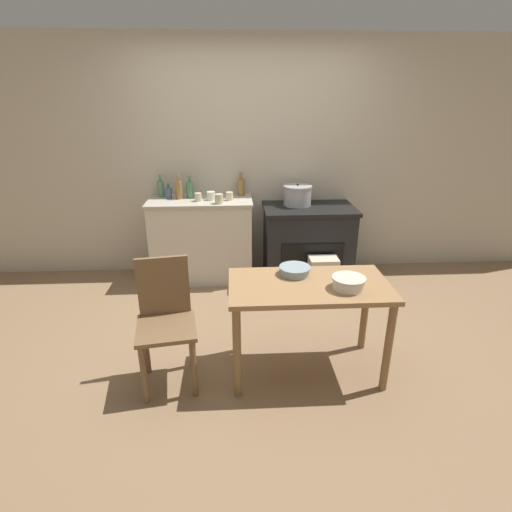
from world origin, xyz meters
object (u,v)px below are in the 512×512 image
(mixing_bowl_small, at_px, (295,270))
(cup_mid_right, at_px, (198,197))
(bottle_far_left, at_px, (169,193))
(stove, at_px, (307,242))
(flour_sack, at_px, (323,276))
(bottle_left, at_px, (179,190))
(bottle_mid_left, at_px, (241,187))
(mixing_bowl_large, at_px, (349,282))
(cup_far_right, at_px, (211,196))
(stock_pot, at_px, (297,195))
(cup_right, at_px, (230,196))
(bottle_center_left, at_px, (190,189))
(cup_center_right, at_px, (219,199))
(chair, at_px, (166,319))
(bottle_center, at_px, (161,188))
(work_table, at_px, (309,298))

(mixing_bowl_small, height_order, cup_mid_right, cup_mid_right)
(bottle_far_left, distance_m, cup_mid_right, 0.36)
(stove, distance_m, flour_sack, 0.51)
(bottle_left, distance_m, bottle_mid_left, 0.68)
(mixing_bowl_large, distance_m, mixing_bowl_small, 0.41)
(cup_far_right, bearing_deg, stock_pot, 3.44)
(cup_right, bearing_deg, bottle_far_left, 169.29)
(mixing_bowl_small, xyz_separation_m, cup_far_right, (-0.68, 1.54, 0.20))
(cup_right, bearing_deg, bottle_center_left, 162.45)
(bottle_center_left, distance_m, cup_center_right, 0.42)
(cup_right, bearing_deg, chair, -104.64)
(stove, xyz_separation_m, bottle_center, (-1.61, 0.20, 0.59))
(bottle_center, bearing_deg, chair, -81.03)
(work_table, bearing_deg, mixing_bowl_large, -20.73)
(work_table, bearing_deg, cup_right, 108.46)
(work_table, bearing_deg, cup_mid_right, 118.27)
(flour_sack, bearing_deg, bottle_far_left, 160.21)
(stove, bearing_deg, flour_sack, -78.69)
(bottle_far_left, distance_m, cup_center_right, 0.60)
(bottle_center_left, height_order, cup_mid_right, bottle_center_left)
(bottle_center, xyz_separation_m, cup_far_right, (0.55, -0.18, -0.05))
(stock_pot, xyz_separation_m, bottle_far_left, (-1.39, 0.05, 0.04))
(work_table, relative_size, cup_far_right, 12.68)
(stove, bearing_deg, mixing_bowl_large, -91.63)
(flour_sack, height_order, cup_right, cup_right)
(bottle_center, bearing_deg, bottle_left, -25.52)
(stock_pot, bearing_deg, cup_right, -174.15)
(bottle_mid_left, xyz_separation_m, bottle_center, (-0.88, -0.02, -0.00))
(stock_pot, xyz_separation_m, cup_right, (-0.74, -0.08, 0.02))
(cup_mid_right, bearing_deg, mixing_bowl_large, -56.94)
(stove, height_order, mixing_bowl_large, stove)
(mixing_bowl_large, height_order, bottle_center_left, bottle_center_left)
(bottle_mid_left, height_order, bottle_center_left, bottle_mid_left)
(stove, relative_size, bottle_center, 4.09)
(stock_pot, distance_m, bottle_center_left, 1.17)
(bottle_mid_left, relative_size, cup_center_right, 2.55)
(stove, bearing_deg, stock_pot, 147.26)
(mixing_bowl_small, bearing_deg, bottle_left, 122.27)
(work_table, bearing_deg, cup_center_right, 113.47)
(bottle_far_left, relative_size, bottle_mid_left, 0.63)
(work_table, bearing_deg, cup_far_right, 114.06)
(stove, distance_m, stock_pot, 0.54)
(mixing_bowl_large, xyz_separation_m, bottle_far_left, (-1.46, 1.89, 0.20))
(bottle_left, bearing_deg, bottle_mid_left, 10.03)
(stove, bearing_deg, mixing_bowl_small, -103.99)
(bottle_mid_left, bearing_deg, cup_center_right, -123.94)
(chair, distance_m, bottle_center, 2.00)
(stove, xyz_separation_m, cup_right, (-0.86, 0.00, 0.54))
(flour_sack, xyz_separation_m, stock_pot, (-0.21, 0.53, 0.73))
(mixing_bowl_large, relative_size, bottle_far_left, 1.43)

